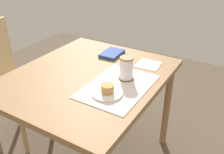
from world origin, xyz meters
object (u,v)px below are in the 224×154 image
(wooden_chair, at_px, (7,79))
(pastry_plate, at_px, (107,93))
(small_book, at_px, (112,54))
(pastry, at_px, (107,89))
(coffee_mug, at_px, (127,68))
(dining_table, at_px, (88,86))

(wooden_chair, xyz_separation_m, pastry_plate, (-0.09, -0.98, 0.23))
(small_book, bearing_deg, pastry_plate, -154.24)
(pastry, distance_m, small_book, 0.53)
(pastry, height_order, coffee_mug, coffee_mug)
(pastry_plate, bearing_deg, small_book, 28.28)
(pastry_plate, xyz_separation_m, pastry, (0.00, 0.00, 0.03))
(wooden_chair, bearing_deg, dining_table, 86.85)
(pastry_plate, bearing_deg, wooden_chair, 84.89)
(pastry_plate, height_order, coffee_mug, coffee_mug)
(wooden_chair, distance_m, pastry, 1.02)
(wooden_chair, distance_m, small_book, 0.86)
(wooden_chair, xyz_separation_m, pastry, (-0.09, -0.98, 0.26))
(wooden_chair, bearing_deg, small_book, 110.69)
(dining_table, distance_m, pastry, 0.29)
(wooden_chair, relative_size, pastry, 13.49)
(dining_table, distance_m, wooden_chair, 0.77)
(wooden_chair, bearing_deg, coffee_mug, 90.21)
(pastry, bearing_deg, wooden_chair, 84.89)
(pastry, bearing_deg, coffee_mug, -1.28)
(pastry, height_order, small_book, pastry)
(coffee_mug, xyz_separation_m, small_book, (0.26, 0.25, -0.06))
(coffee_mug, bearing_deg, wooden_chair, 96.75)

